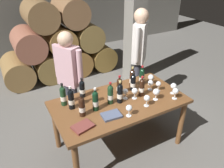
{
  "coord_description": "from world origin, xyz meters",
  "views": [
    {
      "loc": [
        -1.22,
        -2.0,
        2.33
      ],
      "look_at": [
        0.0,
        0.2,
        0.91
      ],
      "focal_mm": 35.19,
      "sensor_mm": 36.0,
      "label": 1
    }
  ],
  "objects_px": {
    "wine_bottle_7": "(120,93)",
    "wine_glass_8": "(125,92)",
    "taster_seated_left": "(69,74)",
    "wine_bottle_11": "(110,94)",
    "wine_bottle_5": "(119,86)",
    "wine_bottle_4": "(63,96)",
    "wine_bottle_6": "(142,77)",
    "wine_glass_5": "(158,84)",
    "wine_glass_0": "(147,98)",
    "wine_glass_1": "(151,83)",
    "dining_table": "(119,107)",
    "tasting_notebook": "(83,127)",
    "wine_bottle_2": "(82,89)",
    "wine_glass_4": "(156,92)",
    "wine_bottle_1": "(133,82)",
    "wine_glass_6": "(175,91)",
    "wine_glass_10": "(95,95)",
    "wine_glass_9": "(151,78)",
    "leather_ledger": "(111,115)",
    "wine_glass_3": "(135,91)",
    "wine_bottle_3": "(71,99)",
    "wine_bottle_8": "(82,107)",
    "sommelier_presenting": "(139,51)",
    "wine_bottle_9": "(132,78)",
    "wine_bottle_0": "(95,101)",
    "wine_bottle_10": "(142,87)",
    "wine_glass_2": "(129,108)",
    "wine_glass_7": "(174,86)"
  },
  "relations": [
    {
      "from": "wine_bottle_7",
      "to": "taster_seated_left",
      "type": "distance_m",
      "value": 0.84
    },
    {
      "from": "taster_seated_left",
      "to": "wine_bottle_11",
      "type": "bearing_deg",
      "value": -68.15
    },
    {
      "from": "wine_bottle_11",
      "to": "wine_bottle_2",
      "type": "bearing_deg",
      "value": 128.42
    },
    {
      "from": "wine_glass_6",
      "to": "wine_glass_8",
      "type": "distance_m",
      "value": 0.64
    },
    {
      "from": "wine_glass_2",
      "to": "wine_glass_6",
      "type": "height_order",
      "value": "wine_glass_6"
    },
    {
      "from": "wine_bottle_3",
      "to": "wine_bottle_5",
      "type": "bearing_deg",
      "value": -0.63
    },
    {
      "from": "wine_glass_0",
      "to": "wine_glass_2",
      "type": "xyz_separation_m",
      "value": [
        -0.3,
        -0.06,
        -0.0
      ]
    },
    {
      "from": "wine_bottle_0",
      "to": "wine_bottle_6",
      "type": "bearing_deg",
      "value": 15.76
    },
    {
      "from": "wine_bottle_5",
      "to": "taster_seated_left",
      "type": "relative_size",
      "value": 0.18
    },
    {
      "from": "wine_glass_4",
      "to": "wine_glass_9",
      "type": "xyz_separation_m",
      "value": [
        0.19,
        0.35,
        -0.0
      ]
    },
    {
      "from": "wine_bottle_11",
      "to": "wine_glass_5",
      "type": "bearing_deg",
      "value": -4.56
    },
    {
      "from": "wine_glass_6",
      "to": "sommelier_presenting",
      "type": "bearing_deg",
      "value": 81.2
    },
    {
      "from": "wine_bottle_1",
      "to": "wine_bottle_4",
      "type": "distance_m",
      "value": 0.95
    },
    {
      "from": "wine_bottle_1",
      "to": "wine_glass_1",
      "type": "xyz_separation_m",
      "value": [
        0.22,
        -0.11,
        -0.01
      ]
    },
    {
      "from": "wine_bottle_4",
      "to": "wine_glass_1",
      "type": "relative_size",
      "value": 2.05
    },
    {
      "from": "wine_glass_3",
      "to": "wine_glass_0",
      "type": "bearing_deg",
      "value": -80.82
    },
    {
      "from": "wine_bottle_1",
      "to": "wine_glass_7",
      "type": "height_order",
      "value": "wine_bottle_1"
    },
    {
      "from": "wine_bottle_4",
      "to": "wine_bottle_6",
      "type": "bearing_deg",
      "value": -2.76
    },
    {
      "from": "wine_glass_3",
      "to": "tasting_notebook",
      "type": "relative_size",
      "value": 0.7
    },
    {
      "from": "sommelier_presenting",
      "to": "taster_seated_left",
      "type": "xyz_separation_m",
      "value": [
        -1.22,
        -0.03,
        -0.12
      ]
    },
    {
      "from": "tasting_notebook",
      "to": "wine_glass_10",
      "type": "bearing_deg",
      "value": 36.33
    },
    {
      "from": "tasting_notebook",
      "to": "wine_glass_9",
      "type": "bearing_deg",
      "value": 4.76
    },
    {
      "from": "wine_bottle_11",
      "to": "wine_glass_3",
      "type": "height_order",
      "value": "wine_bottle_11"
    },
    {
      "from": "wine_bottle_1",
      "to": "leather_ledger",
      "type": "relative_size",
      "value": 1.23
    },
    {
      "from": "wine_glass_0",
      "to": "wine_glass_7",
      "type": "xyz_separation_m",
      "value": [
        0.49,
        0.06,
        0.0
      ]
    },
    {
      "from": "wine_bottle_5",
      "to": "wine_glass_5",
      "type": "relative_size",
      "value": 1.93
    },
    {
      "from": "dining_table",
      "to": "wine_glass_5",
      "type": "distance_m",
      "value": 0.62
    },
    {
      "from": "wine_bottle_8",
      "to": "wine_glass_1",
      "type": "bearing_deg",
      "value": 4.74
    },
    {
      "from": "taster_seated_left",
      "to": "tasting_notebook",
      "type": "bearing_deg",
      "value": -101.73
    },
    {
      "from": "dining_table",
      "to": "wine_bottle_2",
      "type": "distance_m",
      "value": 0.54
    },
    {
      "from": "wine_glass_0",
      "to": "wine_glass_1",
      "type": "distance_m",
      "value": 0.41
    },
    {
      "from": "wine_bottle_5",
      "to": "wine_bottle_9",
      "type": "relative_size",
      "value": 0.92
    },
    {
      "from": "wine_glass_1",
      "to": "wine_glass_5",
      "type": "relative_size",
      "value": 1.01
    },
    {
      "from": "wine_bottle_6",
      "to": "wine_glass_8",
      "type": "xyz_separation_m",
      "value": [
        -0.4,
        -0.2,
        -0.03
      ]
    },
    {
      "from": "wine_glass_9",
      "to": "wine_glass_10",
      "type": "distance_m",
      "value": 0.9
    },
    {
      "from": "wine_bottle_10",
      "to": "wine_glass_2",
      "type": "height_order",
      "value": "wine_bottle_10"
    },
    {
      "from": "wine_bottle_4",
      "to": "wine_glass_4",
      "type": "bearing_deg",
      "value": -23.54
    },
    {
      "from": "wine_bottle_7",
      "to": "wine_bottle_8",
      "type": "xyz_separation_m",
      "value": [
        -0.52,
        -0.03,
        -0.01
      ]
    },
    {
      "from": "wine_glass_10",
      "to": "tasting_notebook",
      "type": "bearing_deg",
      "value": -130.12
    },
    {
      "from": "dining_table",
      "to": "wine_glass_1",
      "type": "distance_m",
      "value": 0.55
    },
    {
      "from": "dining_table",
      "to": "tasting_notebook",
      "type": "height_order",
      "value": "tasting_notebook"
    },
    {
      "from": "wine_glass_5",
      "to": "wine_glass_6",
      "type": "xyz_separation_m",
      "value": [
        0.06,
        -0.26,
        0.01
      ]
    },
    {
      "from": "wine_bottle_1",
      "to": "wine_glass_6",
      "type": "distance_m",
      "value": 0.57
    },
    {
      "from": "wine_bottle_9",
      "to": "dining_table",
      "type": "bearing_deg",
      "value": -145.41
    },
    {
      "from": "leather_ledger",
      "to": "wine_glass_3",
      "type": "bearing_deg",
      "value": 27.19
    },
    {
      "from": "wine_bottle_1",
      "to": "wine_glass_4",
      "type": "bearing_deg",
      "value": -70.63
    },
    {
      "from": "wine_bottle_11",
      "to": "taster_seated_left",
      "type": "xyz_separation_m",
      "value": [
        -0.28,
        0.7,
        0.03
      ]
    },
    {
      "from": "wine_bottle_11",
      "to": "taster_seated_left",
      "type": "distance_m",
      "value": 0.76
    },
    {
      "from": "wine_bottle_0",
      "to": "wine_glass_5",
      "type": "relative_size",
      "value": 2.1
    },
    {
      "from": "wine_bottle_7",
      "to": "wine_glass_8",
      "type": "height_order",
      "value": "wine_bottle_7"
    }
  ]
}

